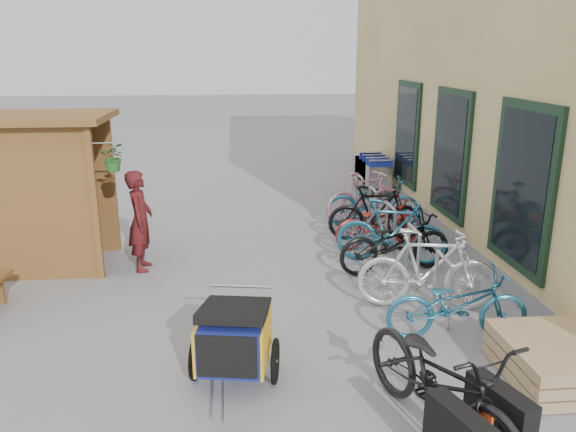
{
  "coord_description": "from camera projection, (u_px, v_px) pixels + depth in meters",
  "views": [
    {
      "loc": [
        -0.26,
        -6.28,
        3.28
      ],
      "look_at": [
        0.5,
        1.5,
        1.0
      ],
      "focal_mm": 35.0,
      "sensor_mm": 36.0,
      "label": 1
    }
  ],
  "objects": [
    {
      "name": "ground",
      "position": [
        260.0,
        328.0,
        6.94
      ],
      "size": [
        80.0,
        80.0,
        0.0
      ],
      "primitive_type": "plane",
      "color": "gray"
    },
    {
      "name": "kiosk",
      "position": [
        36.0,
        170.0,
        8.56
      ],
      "size": [
        2.49,
        1.65,
        2.4
      ],
      "color": "brown",
      "rests_on": "ground"
    },
    {
      "name": "bike_rack",
      "position": [
        391.0,
        226.0,
        9.3
      ],
      "size": [
        0.05,
        5.35,
        0.86
      ],
      "color": "#A5A8AD",
      "rests_on": "ground"
    },
    {
      "name": "pallet_stack",
      "position": [
        554.0,
        360.0,
        5.82
      ],
      "size": [
        1.0,
        1.2,
        0.4
      ],
      "color": "tan",
      "rests_on": "ground"
    },
    {
      "name": "shopping_carts",
      "position": [
        371.0,
        170.0,
        13.43
      ],
      "size": [
        0.56,
        1.87,
        1.0
      ],
      "color": "silver",
      "rests_on": "ground"
    },
    {
      "name": "child_trailer",
      "position": [
        234.0,
        336.0,
        5.74
      ],
      "size": [
        0.96,
        1.54,
        0.89
      ],
      "rotation": [
        0.0,
        0.0,
        -0.17
      ],
      "color": "navy",
      "rests_on": "ground"
    },
    {
      "name": "cargo_bike",
      "position": [
        443.0,
        383.0,
        4.84
      ],
      "size": [
        1.34,
        2.19,
        1.08
      ],
      "rotation": [
        0.0,
        0.0,
        0.32
      ],
      "color": "black",
      "rests_on": "ground"
    },
    {
      "name": "person_kiosk",
      "position": [
        140.0,
        221.0,
        8.64
      ],
      "size": [
        0.38,
        0.58,
        1.58
      ],
      "primitive_type": "imported",
      "rotation": [
        0.0,
        0.0,
        1.56
      ],
      "color": "maroon",
      "rests_on": "ground"
    },
    {
      "name": "bike_0",
      "position": [
        457.0,
        304.0,
        6.58
      ],
      "size": [
        1.71,
        0.7,
        0.88
      ],
      "primitive_type": "imported",
      "rotation": [
        0.0,
        0.0,
        1.5
      ],
      "color": "#216687",
      "rests_on": "ground"
    },
    {
      "name": "bike_1",
      "position": [
        428.0,
        269.0,
        7.34
      ],
      "size": [
        1.9,
        0.86,
        1.1
      ],
      "primitive_type": "imported",
      "rotation": [
        0.0,
        0.0,
        1.38
      ],
      "color": "silver",
      "rests_on": "ground"
    },
    {
      "name": "bike_2",
      "position": [
        395.0,
        242.0,
        8.62
      ],
      "size": [
        1.91,
        0.94,
        0.96
      ],
      "primitive_type": "imported",
      "rotation": [
        0.0,
        0.0,
        1.74
      ],
      "color": "black",
      "rests_on": "ground"
    },
    {
      "name": "bike_3",
      "position": [
        391.0,
        232.0,
        8.97
      ],
      "size": [
        1.83,
        1.02,
        1.06
      ],
      "primitive_type": "imported",
      "rotation": [
        0.0,
        0.0,
        1.26
      ],
      "color": "#216687",
      "rests_on": "ground"
    },
    {
      "name": "bike_4",
      "position": [
        379.0,
        223.0,
        9.76
      ],
      "size": [
        1.75,
        0.97,
        0.87
      ],
      "primitive_type": "imported",
      "rotation": [
        0.0,
        0.0,
        1.82
      ],
      "color": "maroon",
      "rests_on": "ground"
    },
    {
      "name": "bike_5",
      "position": [
        375.0,
        213.0,
        10.08
      ],
      "size": [
        1.73,
        0.62,
        1.02
      ],
      "primitive_type": "imported",
      "rotation": [
        0.0,
        0.0,
        1.49
      ],
      "color": "black",
      "rests_on": "ground"
    },
    {
      "name": "bike_6",
      "position": [
        373.0,
        202.0,
        10.91
      ],
      "size": [
        1.9,
        0.91,
        0.96
      ],
      "primitive_type": "imported",
      "rotation": [
        0.0,
        0.0,
        1.42
      ],
      "color": "#216687",
      "rests_on": "ground"
    },
    {
      "name": "bike_7",
      "position": [
        364.0,
        196.0,
        11.23
      ],
      "size": [
        1.76,
        1.01,
        1.02
      ],
      "primitive_type": "imported",
      "rotation": [
        0.0,
        0.0,
        1.91
      ],
      "color": "pink",
      "rests_on": "ground"
    }
  ]
}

